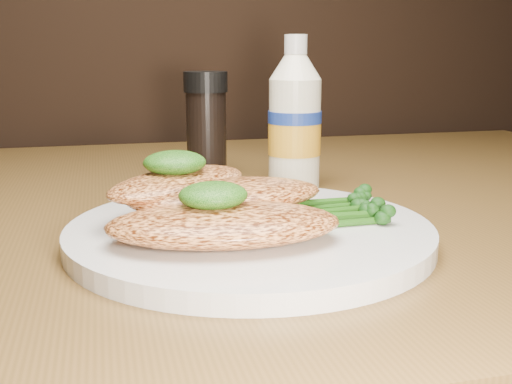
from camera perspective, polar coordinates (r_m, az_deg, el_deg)
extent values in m
cylinder|color=silver|center=(0.50, -0.56, -3.77)|extent=(0.29, 0.29, 0.02)
ellipsoid|color=#EE924B|center=(0.45, -2.99, -2.98)|extent=(0.18, 0.11, 0.03)
ellipsoid|color=#EE924B|center=(0.50, -2.76, -0.30)|extent=(0.17, 0.10, 0.02)
ellipsoid|color=#EE924B|center=(0.52, -7.14, 0.79)|extent=(0.16, 0.15, 0.02)
ellipsoid|color=#0A3608|center=(0.45, -3.99, -0.30)|extent=(0.06, 0.05, 0.02)
ellipsoid|color=#0A3608|center=(0.51, -7.55, 2.72)|extent=(0.05, 0.05, 0.02)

